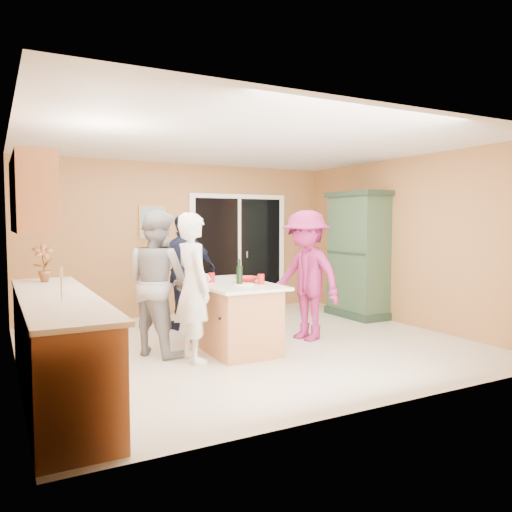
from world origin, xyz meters
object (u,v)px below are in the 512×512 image
woman_navy (185,272)px  woman_white (193,287)px  kitchen_island (231,318)px  woman_grey (157,283)px  woman_magenta (306,275)px  green_hutch (358,256)px

woman_navy → woman_white: bearing=66.4°
kitchen_island → woman_grey: 1.03m
kitchen_island → woman_magenta: 1.21m
green_hutch → kitchen_island: bearing=-161.7°
kitchen_island → woman_white: woman_white is taller
kitchen_island → green_hutch: size_ratio=0.76×
green_hutch → woman_navy: size_ratio=1.23×
kitchen_island → woman_navy: size_ratio=0.94×
kitchen_island → woman_white: 0.83m
woman_white → woman_grey: bearing=27.2°
kitchen_island → woman_navy: bearing=94.7°
kitchen_island → woman_grey: bearing=168.0°
kitchen_island → woman_white: bearing=-153.6°
kitchen_island → green_hutch: (2.79, 0.92, 0.63)m
green_hutch → woman_navy: 2.94m
woman_navy → woman_magenta: woman_magenta is taller
woman_magenta → woman_white: bearing=-94.8°
woman_white → woman_navy: woman_navy is taller
woman_white → woman_navy: (0.51, 1.69, 0.00)m
green_hutch → woman_white: green_hutch is taller
woman_magenta → woman_navy: bearing=-152.9°
kitchen_island → woman_magenta: woman_magenta is taller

